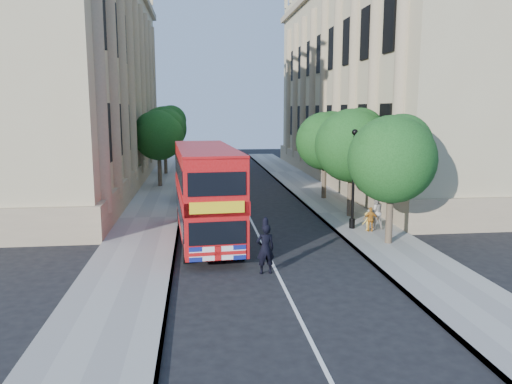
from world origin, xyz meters
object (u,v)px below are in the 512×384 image
object	(u,v)px
double_decker_bus	(206,191)
box_van	(199,183)
lamp_post	(353,183)
police_constable	(265,249)
woman_pedestrian	(375,212)

from	to	relation	value
double_decker_bus	box_van	xyz separation A→B (m)	(-0.31, 11.01, -1.21)
lamp_post	double_decker_bus	bearing A→B (deg)	-171.14
double_decker_bus	box_van	bearing A→B (deg)	87.67
box_van	police_constable	xyz separation A→B (m)	(2.45, -16.16, -0.26)
police_constable	double_decker_bus	bearing A→B (deg)	-75.07
box_van	double_decker_bus	bearing A→B (deg)	-83.94
lamp_post	box_van	size ratio (longest dim) A/B	1.14
lamp_post	double_decker_bus	size ratio (longest dim) A/B	0.53
lamp_post	double_decker_bus	xyz separation A→B (m)	(-7.60, -1.18, -0.06)
double_decker_bus	woman_pedestrian	bearing A→B (deg)	1.57
lamp_post	box_van	distance (m)	12.68
lamp_post	box_van	bearing A→B (deg)	128.83
lamp_post	woman_pedestrian	distance (m)	1.88
lamp_post	police_constable	world-z (taller)	lamp_post
double_decker_bus	box_van	world-z (taller)	double_decker_bus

